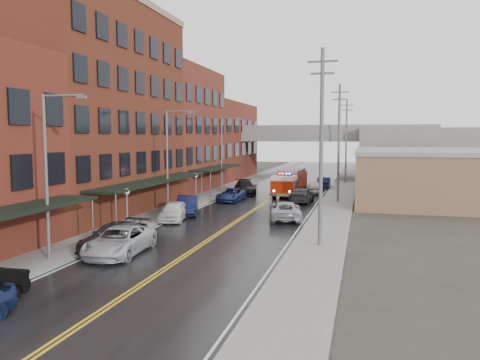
# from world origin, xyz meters

# --- Properties ---
(ground) EXTENTS (220.00, 220.00, 0.00)m
(ground) POSITION_xyz_m (0.00, 0.00, 0.00)
(ground) COLOR #2D2B26
(ground) RESTS_ON ground
(road) EXTENTS (11.00, 160.00, 0.02)m
(road) POSITION_xyz_m (0.00, 30.00, 0.01)
(road) COLOR black
(road) RESTS_ON ground
(sidewalk_left) EXTENTS (3.00, 160.00, 0.15)m
(sidewalk_left) POSITION_xyz_m (-7.30, 30.00, 0.07)
(sidewalk_left) COLOR slate
(sidewalk_left) RESTS_ON ground
(sidewalk_right) EXTENTS (3.00, 160.00, 0.15)m
(sidewalk_right) POSITION_xyz_m (7.30, 30.00, 0.07)
(sidewalk_right) COLOR slate
(sidewalk_right) RESTS_ON ground
(curb_left) EXTENTS (0.30, 160.00, 0.15)m
(curb_left) POSITION_xyz_m (-5.65, 30.00, 0.07)
(curb_left) COLOR gray
(curb_left) RESTS_ON ground
(curb_right) EXTENTS (0.30, 160.00, 0.15)m
(curb_right) POSITION_xyz_m (5.65, 30.00, 0.07)
(curb_right) COLOR gray
(curb_right) RESTS_ON ground
(brick_building_b) EXTENTS (9.00, 20.00, 18.00)m
(brick_building_b) POSITION_xyz_m (-13.30, 23.00, 9.00)
(brick_building_b) COLOR #5E2719
(brick_building_b) RESTS_ON ground
(brick_building_c) EXTENTS (9.00, 15.00, 15.00)m
(brick_building_c) POSITION_xyz_m (-13.30, 40.50, 7.50)
(brick_building_c) COLOR #5B261B
(brick_building_c) RESTS_ON ground
(brick_building_far) EXTENTS (9.00, 20.00, 12.00)m
(brick_building_far) POSITION_xyz_m (-13.30, 58.00, 6.00)
(brick_building_far) COLOR #5E2518
(brick_building_far) RESTS_ON ground
(tan_building) EXTENTS (14.00, 22.00, 5.00)m
(tan_building) POSITION_xyz_m (16.00, 40.00, 2.50)
(tan_building) COLOR brown
(tan_building) RESTS_ON ground
(right_far_block) EXTENTS (18.00, 30.00, 8.00)m
(right_far_block) POSITION_xyz_m (18.00, 70.00, 4.00)
(right_far_block) COLOR slate
(right_far_block) RESTS_ON ground
(awning_1) EXTENTS (2.60, 18.00, 3.09)m
(awning_1) POSITION_xyz_m (-7.49, 23.00, 2.99)
(awning_1) COLOR black
(awning_1) RESTS_ON ground
(awning_2) EXTENTS (2.60, 13.00, 3.09)m
(awning_2) POSITION_xyz_m (-7.49, 40.50, 2.99)
(awning_2) COLOR black
(awning_2) RESTS_ON ground
(globe_lamp_1) EXTENTS (0.44, 0.44, 3.12)m
(globe_lamp_1) POSITION_xyz_m (-6.40, 16.00, 2.31)
(globe_lamp_1) COLOR #59595B
(globe_lamp_1) RESTS_ON ground
(globe_lamp_2) EXTENTS (0.44, 0.44, 3.12)m
(globe_lamp_2) POSITION_xyz_m (-6.40, 30.00, 2.31)
(globe_lamp_2) COLOR #59595B
(globe_lamp_2) RESTS_ON ground
(street_lamp_0) EXTENTS (2.64, 0.22, 9.00)m
(street_lamp_0) POSITION_xyz_m (-6.55, 8.00, 5.19)
(street_lamp_0) COLOR #59595B
(street_lamp_0) RESTS_ON ground
(street_lamp_1) EXTENTS (2.64, 0.22, 9.00)m
(street_lamp_1) POSITION_xyz_m (-6.55, 24.00, 5.19)
(street_lamp_1) COLOR #59595B
(street_lamp_1) RESTS_ON ground
(street_lamp_2) EXTENTS (2.64, 0.22, 9.00)m
(street_lamp_2) POSITION_xyz_m (-6.55, 40.00, 5.19)
(street_lamp_2) COLOR #59595B
(street_lamp_2) RESTS_ON ground
(utility_pole_0) EXTENTS (1.80, 0.24, 12.00)m
(utility_pole_0) POSITION_xyz_m (7.20, 15.00, 6.31)
(utility_pole_0) COLOR #59595B
(utility_pole_0) RESTS_ON ground
(utility_pole_1) EXTENTS (1.80, 0.24, 12.00)m
(utility_pole_1) POSITION_xyz_m (7.20, 35.00, 6.31)
(utility_pole_1) COLOR #59595B
(utility_pole_1) RESTS_ON ground
(utility_pole_2) EXTENTS (1.80, 0.24, 12.00)m
(utility_pole_2) POSITION_xyz_m (7.20, 55.00, 6.31)
(utility_pole_2) COLOR #59595B
(utility_pole_2) RESTS_ON ground
(overpass) EXTENTS (40.00, 10.00, 7.50)m
(overpass) POSITION_xyz_m (0.00, 62.00, 5.99)
(overpass) COLOR slate
(overpass) RESTS_ON ground
(fire_truck) EXTENTS (3.63, 8.18, 2.93)m
(fire_truck) POSITION_xyz_m (1.55, 39.44, 1.59)
(fire_truck) COLOR #981C07
(fire_truck) RESTS_ON ground
(parked_car_left_2) EXTENTS (2.99, 5.83, 1.57)m
(parked_car_left_2) POSITION_xyz_m (-3.73, 10.20, 0.79)
(parked_car_left_2) COLOR #B4B8BD
(parked_car_left_2) RESTS_ON ground
(parked_car_left_3) EXTENTS (2.85, 5.55, 1.54)m
(parked_car_left_3) POSITION_xyz_m (-4.73, 11.30, 0.77)
(parked_car_left_3) COLOR #2B2A2D
(parked_car_left_3) RESTS_ON ground
(parked_car_left_4) EXTENTS (2.65, 4.86, 1.57)m
(parked_car_left_4) POSITION_xyz_m (-5.00, 21.13, 0.78)
(parked_car_left_4) COLOR white
(parked_car_left_4) RESTS_ON ground
(parked_car_left_5) EXTENTS (3.18, 5.24, 1.63)m
(parked_car_left_5) POSITION_xyz_m (-5.00, 24.07, 0.82)
(parked_car_left_5) COLOR black
(parked_car_left_5) RESTS_ON ground
(parked_car_left_6) EXTENTS (2.31, 4.90, 1.35)m
(parked_car_left_6) POSITION_xyz_m (-3.64, 33.10, 0.68)
(parked_car_left_6) COLOR navy
(parked_car_left_6) RESTS_ON ground
(parked_car_left_7) EXTENTS (3.98, 6.10, 1.64)m
(parked_car_left_7) POSITION_xyz_m (-3.70, 39.20, 0.82)
(parked_car_left_7) COLOR black
(parked_car_left_7) RESTS_ON ground
(parked_car_right_0) EXTENTS (3.47, 5.81, 1.51)m
(parked_car_right_0) POSITION_xyz_m (3.60, 23.80, 0.76)
(parked_car_right_0) COLOR #9EA0A6
(parked_car_right_0) RESTS_ON ground
(parked_car_right_1) EXTENTS (2.30, 5.31, 1.52)m
(parked_car_right_1) POSITION_xyz_m (3.60, 34.13, 0.76)
(parked_car_right_1) COLOR #252527
(parked_car_right_1) RESTS_ON ground
(parked_car_right_2) EXTENTS (2.27, 4.68, 1.54)m
(parked_car_right_2) POSITION_xyz_m (4.18, 41.80, 0.77)
(parked_car_right_2) COLOR silver
(parked_car_right_2) RESTS_ON ground
(parked_car_right_3) EXTENTS (1.71, 4.63, 1.51)m
(parked_car_right_3) POSITION_xyz_m (4.75, 47.80, 0.76)
(parked_car_right_3) COLOR black
(parked_car_right_3) RESTS_ON ground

